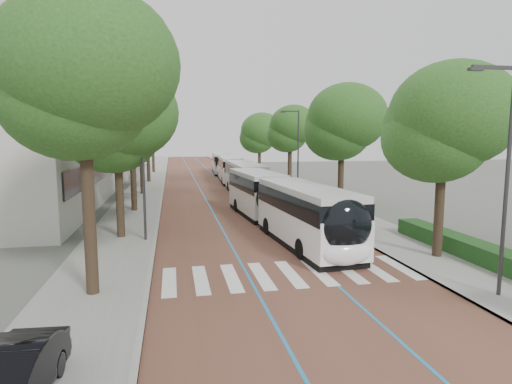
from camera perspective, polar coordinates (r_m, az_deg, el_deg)
ground at (r=17.38m, az=4.88°, el=-11.93°), size 160.00×160.00×0.00m
road at (r=56.24m, az=-6.42°, el=1.47°), size 11.00×140.00×0.02m
sidewalk_left at (r=56.12m, az=-14.08°, el=1.34°), size 4.00×140.00×0.12m
sidewalk_right at (r=57.33m, az=1.07°, el=1.68°), size 4.00×140.00×0.12m
kerb_left at (r=56.05m, az=-12.14°, el=1.39°), size 0.20×140.00×0.14m
kerb_right at (r=56.96m, az=-0.80°, el=1.65°), size 0.20×140.00×0.14m
zebra_crossing at (r=18.34m, az=4.62°, el=-10.80°), size 10.55×3.60×0.01m
lane_line_left at (r=56.13m, az=-8.05°, el=1.45°), size 0.12×126.00×0.01m
lane_line_right at (r=56.39m, az=-4.80°, el=1.53°), size 0.12×126.00×0.01m
office_building at (r=46.24m, az=-30.26°, el=7.94°), size 18.11×40.00×14.00m
hedge at (r=21.51m, az=29.12°, el=-7.62°), size 1.20×14.00×0.80m
streetlight_near at (r=17.00m, az=30.14°, el=3.28°), size 1.82×0.20×8.00m
streetlight_far at (r=39.39m, az=5.40°, el=6.00°), size 1.82×0.20×8.00m
lamp_post_left at (r=23.86m, az=-14.80°, el=3.24°), size 0.14×0.14×8.00m
trees_left at (r=41.27m, az=-15.39°, el=8.81°), size 6.21×61.12×10.13m
trees_right at (r=39.79m, az=6.90°, el=8.05°), size 5.93×47.81×9.03m
lead_bus at (r=26.15m, az=3.48°, el=-1.68°), size 3.93×18.53×3.20m
bus_queued_0 at (r=41.67m, az=-1.40°, el=1.70°), size 2.67×12.43×3.20m
bus_queued_1 at (r=54.96m, az=-3.51°, el=3.06°), size 3.07×12.50×3.20m
bus_queued_2 at (r=67.59m, az=-4.65°, el=3.85°), size 3.28×12.53×3.20m
parked_car at (r=10.86m, az=-30.20°, el=-20.92°), size 1.65×4.00×1.29m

